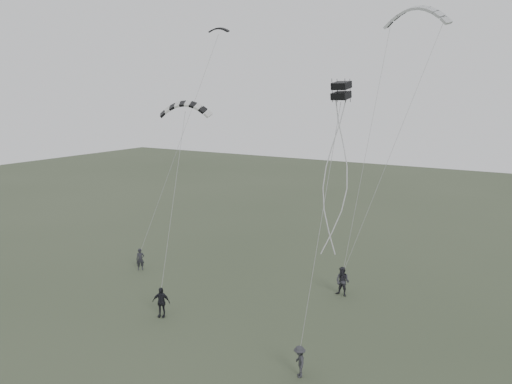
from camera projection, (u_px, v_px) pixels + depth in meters
The scene contains 9 objects.
ground at pixel (188, 323), 28.11m from camera, with size 140.00×140.00×0.00m, color #39432E.
flyer_left at pixel (140, 259), 36.51m from camera, with size 0.58×0.38×1.60m, color #222228.
flyer_right at pixel (343, 282), 31.75m from camera, with size 0.92×0.72×1.90m, color #28282E.
flyer_center at pixel (161, 302), 28.77m from camera, with size 1.04×0.43×1.78m, color black.
flyer_far at pixel (299, 361), 22.63m from camera, with size 0.96×0.55×1.49m, color #2B2C30.
kite_dark_small at pixel (219, 28), 37.29m from camera, with size 1.54×0.46×0.51m, color black, non-canonical shape.
kite_pale_large at pixel (417, 8), 31.00m from camera, with size 4.09×0.92×1.67m, color #AAACAE, non-canonical shape.
kite_striped at pixel (185, 104), 32.07m from camera, with size 3.29×0.82×1.27m, color black, non-canonical shape.
kite_box at pixel (341, 91), 22.29m from camera, with size 0.71×0.71×0.75m, color black, non-canonical shape.
Camera 1 is at (16.74, -20.48, 12.65)m, focal length 35.00 mm.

